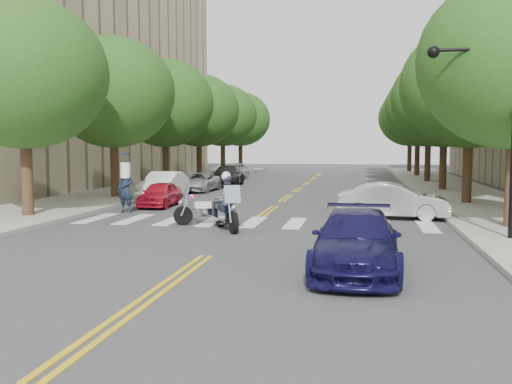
% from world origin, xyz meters
% --- Properties ---
extents(ground, '(140.00, 140.00, 0.00)m').
position_xyz_m(ground, '(0.00, 0.00, 0.00)').
color(ground, '#38383A').
rests_on(ground, ground).
extents(sidewalk_left, '(5.00, 60.00, 0.15)m').
position_xyz_m(sidewalk_left, '(-9.50, 22.00, 0.07)').
color(sidewalk_left, '#9E9991').
rests_on(sidewalk_left, ground).
extents(sidewalk_right, '(5.00, 60.00, 0.15)m').
position_xyz_m(sidewalk_right, '(9.50, 22.00, 0.07)').
color(sidewalk_right, '#9E9991').
rests_on(sidewalk_right, ground).
extents(tree_l_0, '(6.40, 6.40, 8.45)m').
position_xyz_m(tree_l_0, '(-8.80, 6.00, 5.55)').
color(tree_l_0, '#382316').
rests_on(tree_l_0, ground).
extents(tree_l_1, '(6.40, 6.40, 8.45)m').
position_xyz_m(tree_l_1, '(-8.80, 14.00, 5.55)').
color(tree_l_1, '#382316').
rests_on(tree_l_1, ground).
extents(tree_l_2, '(6.40, 6.40, 8.45)m').
position_xyz_m(tree_l_2, '(-8.80, 22.00, 5.55)').
color(tree_l_2, '#382316').
rests_on(tree_l_2, ground).
extents(tree_l_3, '(6.40, 6.40, 8.45)m').
position_xyz_m(tree_l_3, '(-8.80, 30.00, 5.55)').
color(tree_l_3, '#382316').
rests_on(tree_l_3, ground).
extents(tree_l_4, '(6.40, 6.40, 8.45)m').
position_xyz_m(tree_l_4, '(-8.80, 38.00, 5.55)').
color(tree_l_4, '#382316').
rests_on(tree_l_4, ground).
extents(tree_l_5, '(6.40, 6.40, 8.45)m').
position_xyz_m(tree_l_5, '(-8.80, 46.00, 5.55)').
color(tree_l_5, '#382316').
rests_on(tree_l_5, ground).
extents(tree_r_1, '(6.40, 6.40, 8.45)m').
position_xyz_m(tree_r_1, '(8.80, 14.00, 5.55)').
color(tree_r_1, '#382316').
rests_on(tree_r_1, ground).
extents(tree_r_2, '(6.40, 6.40, 8.45)m').
position_xyz_m(tree_r_2, '(8.80, 22.00, 5.55)').
color(tree_r_2, '#382316').
rests_on(tree_r_2, ground).
extents(tree_r_3, '(6.40, 6.40, 8.45)m').
position_xyz_m(tree_r_3, '(8.80, 30.00, 5.55)').
color(tree_r_3, '#382316').
rests_on(tree_r_3, ground).
extents(tree_r_4, '(6.40, 6.40, 8.45)m').
position_xyz_m(tree_r_4, '(8.80, 38.00, 5.55)').
color(tree_r_4, '#382316').
rests_on(tree_r_4, ground).
extents(tree_r_5, '(6.40, 6.40, 8.45)m').
position_xyz_m(tree_r_5, '(8.80, 46.00, 5.55)').
color(tree_r_5, '#382316').
rests_on(tree_r_5, ground).
extents(traffic_signal_pole, '(2.82, 0.42, 6.00)m').
position_xyz_m(traffic_signal_pole, '(7.72, 3.50, 3.72)').
color(traffic_signal_pole, black).
rests_on(traffic_signal_pole, ground).
extents(motorcycle_police, '(1.40, 2.23, 1.96)m').
position_xyz_m(motorcycle_police, '(-0.58, 4.55, 0.87)').
color(motorcycle_police, black).
rests_on(motorcycle_police, ground).
extents(motorcycle_parked, '(2.14, 1.29, 1.48)m').
position_xyz_m(motorcycle_parked, '(-1.43, 5.81, 0.52)').
color(motorcycle_parked, black).
rests_on(motorcycle_parked, ground).
extents(officer_standing, '(0.82, 0.63, 2.03)m').
position_xyz_m(officer_standing, '(-5.84, 8.50, 1.01)').
color(officer_standing, '#172134').
rests_on(officer_standing, ground).
extents(convertible, '(4.33, 1.82, 1.39)m').
position_xyz_m(convertible, '(5.14, 8.50, 0.70)').
color(convertible, '#B4B3B6').
rests_on(convertible, ground).
extents(sedan_blue, '(2.01, 4.76, 1.37)m').
position_xyz_m(sedan_blue, '(3.79, -1.13, 0.69)').
color(sedan_blue, '#110E3B').
rests_on(sedan_blue, ground).
extents(parked_car_a, '(1.52, 3.48, 1.17)m').
position_xyz_m(parked_car_a, '(-5.20, 10.91, 0.58)').
color(parked_car_a, red).
rests_on(parked_car_a, ground).
extents(parked_car_b, '(1.55, 4.37, 1.43)m').
position_xyz_m(parked_car_b, '(-6.30, 14.55, 0.72)').
color(parked_car_b, white).
rests_on(parked_car_b, ground).
extents(parked_car_c, '(1.97, 4.14, 1.14)m').
position_xyz_m(parked_car_c, '(-5.82, 19.50, 0.57)').
color(parked_car_c, '#A1A5A9').
rests_on(parked_car_c, ground).
extents(parked_car_d, '(2.30, 4.93, 1.39)m').
position_xyz_m(parked_car_d, '(-5.20, 24.50, 0.70)').
color(parked_car_d, black).
rests_on(parked_car_d, ground).
extents(parked_car_e, '(2.11, 4.39, 1.45)m').
position_xyz_m(parked_car_e, '(-6.30, 31.30, 0.72)').
color(parked_car_e, '#A6A7AC').
rests_on(parked_car_e, ground).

